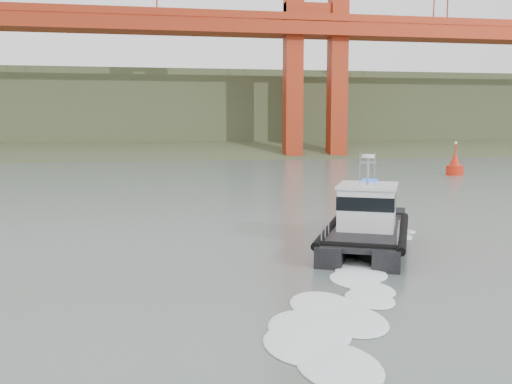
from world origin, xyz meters
TOP-DOWN VIEW (x-y plane):
  - ground at (0.00, 0.00)m, footprint 400.00×400.00m
  - headlands at (0.00, 125.50)m, footprint 500.00×105.36m
  - patrol_boat at (4.55, 4.29)m, footprint 7.54×10.52m
  - nav_buoy at (29.41, 40.07)m, footprint 2.02×2.02m

SIDE VIEW (x-z plane):
  - ground at x=0.00m, z-range 0.00..0.00m
  - nav_buoy at x=29.41m, z-range -1.00..3.22m
  - patrol_boat at x=4.55m, z-range -1.20..3.62m
  - headlands at x=0.00m, z-range -6.52..20.61m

